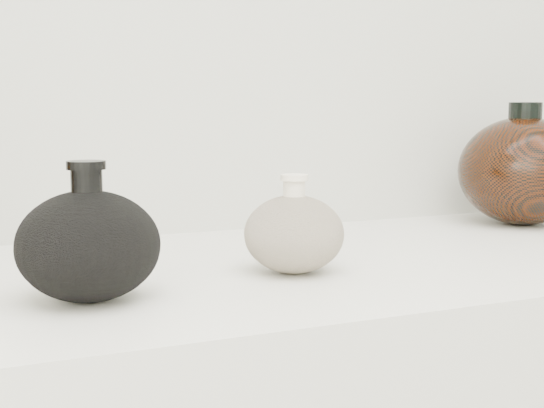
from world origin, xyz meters
name	(u,v)px	position (x,y,z in m)	size (l,w,h in m)	color
black_gourd_vase	(88,245)	(-0.19, 0.86, 0.95)	(0.13, 0.13, 0.13)	black
cream_gourd_vase	(294,233)	(0.03, 0.90, 0.94)	(0.13, 0.13, 0.11)	beige
right_round_pot	(523,170)	(0.51, 1.07, 0.98)	(0.25, 0.25, 0.19)	black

